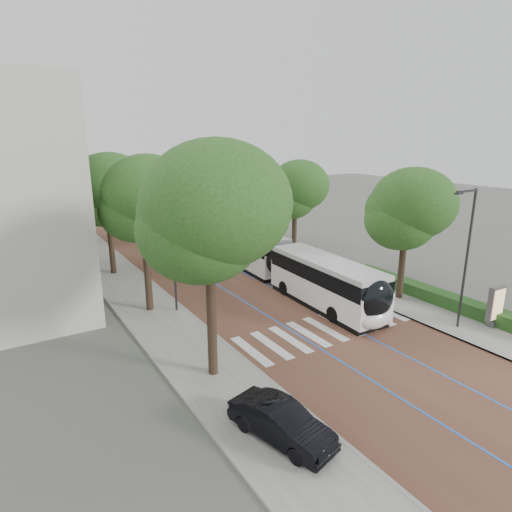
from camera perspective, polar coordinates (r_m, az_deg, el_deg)
The scene contains 21 objects.
ground at distance 24.64m, azimuth 10.36°, elevation -10.51°, with size 160.00×160.00×0.00m, color #51544C.
road at distance 59.13m, azimuth -16.63°, elevation 4.51°, with size 11.00×140.00×0.02m, color brown.
sidewalk_left at distance 57.65m, azimuth -23.81°, elevation 3.61°, with size 4.00×140.00×0.12m, color gray.
sidewalk_right at distance 61.48m, azimuth -9.89°, elevation 5.39°, with size 4.00×140.00×0.12m, color gray.
kerb_left at distance 57.93m, azimuth -21.96°, elevation 3.86°, with size 0.20×140.00×0.14m, color gray.
kerb_right at distance 60.81m, azimuth -11.54°, elevation 5.19°, with size 0.20×140.00×0.14m, color gray.
zebra_crossing at distance 25.42m, azimuth 9.17°, elevation -9.55°, with size 10.55×3.60×0.01m.
lane_line_left at distance 58.74m, azimuth -18.13°, elevation 4.33°, with size 0.12×126.00×0.01m, color blue.
lane_line_right at distance 59.56m, azimuth -15.15°, elevation 4.71°, with size 0.12×126.00×0.01m, color blue.
hedge at distance 30.93m, azimuth 23.07°, elevation -5.00°, with size 1.20×14.00×0.80m, color #183C14.
streetlight_near at distance 26.17m, azimuth 26.22°, elevation 0.89°, with size 1.82×0.20×8.00m.
streetlight_far at distance 44.33m, azimuth -2.23°, elevation 7.93°, with size 1.82×0.20×8.00m.
lamp_post_left at distance 26.63m, azimuth -10.95°, elevation 0.92°, with size 0.14×0.14×8.00m, color #29292C.
trees_left at distance 42.14m, azimuth -21.63°, elevation 9.25°, with size 6.42×61.36×10.17m.
trees_right at distance 42.94m, azimuth 0.46°, elevation 9.27°, with size 5.49×47.15×8.44m.
lead_bus at distance 31.02m, azimuth 4.84°, elevation -1.53°, with size 3.33×18.49×3.20m.
bus_queued_0 at distance 44.27m, azimuth -7.64°, elevation 3.60°, with size 3.22×12.52×3.20m.
bus_queued_1 at distance 57.09m, azimuth -13.71°, elevation 5.99°, with size 2.99×12.48×3.20m.
bus_queued_2 at distance 68.74m, azimuth -17.33°, elevation 7.30°, with size 2.81×12.45×3.20m.
ad_panel at distance 28.27m, azimuth 29.30°, elevation -5.79°, with size 1.19×0.48×2.44m.
parked_car at distance 16.58m, azimuth 3.38°, elevation -21.25°, with size 1.46×4.19×1.38m, color black.
Camera 1 is at (-15.23, -16.12, 10.76)m, focal length 30.00 mm.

